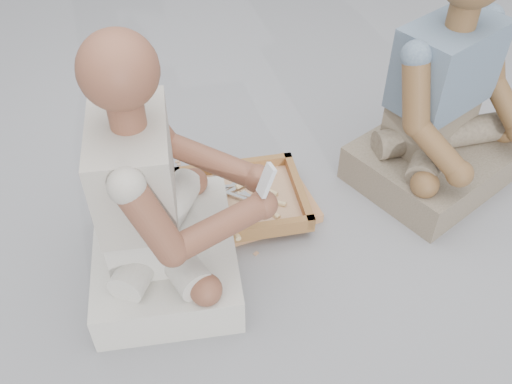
{
  "coord_description": "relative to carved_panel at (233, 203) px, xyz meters",
  "views": [
    {
      "loc": [
        -0.27,
        -1.32,
        1.71
      ],
      "look_at": [
        -0.1,
        0.14,
        0.3
      ],
      "focal_mm": 40.0,
      "sensor_mm": 36.0,
      "label": 1
    }
  ],
  "objects": [
    {
      "name": "ground",
      "position": [
        0.17,
        -0.37,
        -0.02
      ],
      "size": [
        60.0,
        60.0,
        0.0
      ],
      "primitive_type": "plane",
      "color": "gray",
      "rests_on": "ground"
    },
    {
      "name": "carved_panel",
      "position": [
        0.0,
        0.0,
        0.0
      ],
      "size": [
        0.72,
        0.57,
        0.04
      ],
      "primitive_type": "cube",
      "rotation": [
        0.0,
        0.0,
        0.25
      ],
      "color": "#A4723F",
      "rests_on": "ground"
    },
    {
      "name": "tool_tray",
      "position": [
        0.03,
        -0.03,
        0.04
      ],
      "size": [
        0.55,
        0.46,
        0.07
      ],
      "rotation": [
        0.0,
        0.0,
        0.08
      ],
      "color": "brown",
      "rests_on": "carved_panel"
    },
    {
      "name": "chisel_0",
      "position": [
        0.07,
        -0.05,
        0.06
      ],
      "size": [
        0.2,
        0.13,
        0.02
      ],
      "rotation": [
        0.0,
        0.0,
        -0.55
      ],
      "color": "silver",
      "rests_on": "tool_tray"
    },
    {
      "name": "chisel_1",
      "position": [
        -0.01,
        -0.2,
        0.06
      ],
      "size": [
        0.06,
        0.22,
        0.02
      ],
      "rotation": [
        0.0,
        0.0,
        -1.36
      ],
      "color": "silver",
      "rests_on": "tool_tray"
    },
    {
      "name": "chisel_2",
      "position": [
        0.16,
        -0.06,
        0.05
      ],
      "size": [
        0.21,
        0.11,
        0.02
      ],
      "rotation": [
        0.0,
        0.0,
        -0.46
      ],
      "color": "silver",
      "rests_on": "tool_tray"
    },
    {
      "name": "chisel_3",
      "position": [
        0.14,
        -0.1,
        0.05
      ],
      "size": [
        0.15,
        0.19,
        0.02
      ],
      "rotation": [
        0.0,
        0.0,
        -0.92
      ],
      "color": "silver",
      "rests_on": "tool_tray"
    },
    {
      "name": "chisel_4",
      "position": [
        0.08,
        0.12,
        0.05
      ],
      "size": [
        0.19,
        0.15,
        0.02
      ],
      "rotation": [
        0.0,
        0.0,
        0.66
      ],
      "color": "silver",
      "rests_on": "tool_tray"
    },
    {
      "name": "chisel_5",
      "position": [
        0.01,
        -0.13,
        0.06
      ],
      "size": [
        0.14,
        0.19,
        0.02
      ],
      "rotation": [
        0.0,
        0.0,
        -0.94
      ],
      "color": "silver",
      "rests_on": "tool_tray"
    },
    {
      "name": "chisel_6",
      "position": [
        0.05,
        0.05,
        0.06
      ],
      "size": [
        0.22,
        0.02,
        0.02
      ],
      "rotation": [
        0.0,
        0.0,
        -0.02
      ],
      "color": "silver",
      "rests_on": "tool_tray"
    },
    {
      "name": "chisel_7",
      "position": [
        -0.05,
        0.15,
        0.06
      ],
      "size": [
        0.13,
        0.2,
        0.02
      ],
      "rotation": [
        0.0,
        0.0,
        1.03
      ],
      "color": "silver",
      "rests_on": "tool_tray"
    },
    {
      "name": "chisel_8",
      "position": [
        0.03,
        0.04,
        0.06
      ],
      "size": [
        0.2,
        0.13,
        0.02
      ],
      "rotation": [
        0.0,
        0.0,
        0.56
      ],
      "color": "silver",
      "rests_on": "tool_tray"
    },
    {
      "name": "chisel_9",
      "position": [
        0.14,
        0.01,
        0.05
      ],
      "size": [
        0.19,
        0.15,
        0.02
      ],
      "rotation": [
        0.0,
        0.0,
        -0.65
      ],
      "color": "silver",
      "rests_on": "tool_tray"
    },
    {
      "name": "wood_chip_0",
      "position": [
        -0.23,
        0.32,
        -0.02
      ],
      "size": [
        0.02,
        0.02,
        0.0
      ],
      "primitive_type": "cube",
      "rotation": [
        0.0,
        0.0,
        2.96
      ],
      "color": "tan",
      "rests_on": "ground"
    },
    {
      "name": "wood_chip_1",
      "position": [
        -0.29,
        -0.08,
        -0.02
      ],
      "size": [
        0.02,
        0.02,
        0.0
      ],
      "primitive_type": "cube",
      "rotation": [
        0.0,
        0.0,
        1.42
      ],
      "color": "tan",
      "rests_on": "ground"
    },
    {
      "name": "wood_chip_2",
      "position": [
        -0.1,
        -0.07,
        -0.02
      ],
      "size": [
        0.02,
        0.02,
        0.0
      ],
      "primitive_type": "cube",
      "rotation": [
        0.0,
        0.0,
        2.16
      ],
      "color": "tan",
      "rests_on": "ground"
    },
    {
      "name": "wood_chip_3",
      "position": [
        -0.02,
        -0.3,
        -0.02
      ],
      "size": [
        0.02,
        0.02,
        0.0
      ],
      "primitive_type": "cube",
      "rotation": [
        0.0,
        0.0,
        0.92
      ],
      "color": "tan",
      "rests_on": "ground"
    },
    {
      "name": "wood_chip_4",
      "position": [
        -0.19,
        0.33,
        -0.02
      ],
      "size": [
        0.02,
        0.02,
        0.0
      ],
      "primitive_type": "cube",
      "rotation": [
        0.0,
        0.0,
        1.54
      ],
      "color": "tan",
      "rests_on": "ground"
    },
    {
      "name": "wood_chip_5",
      "position": [
        0.01,
        -0.03,
        -0.02
      ],
      "size": [
        0.02,
        0.02,
        0.0
      ],
      "primitive_type": "cube",
      "rotation": [
        0.0,
        0.0,
        1.21
      ],
      "color": "tan",
      "rests_on": "ground"
    },
    {
      "name": "wood_chip_6",
      "position": [
        -0.13,
        -0.32,
        -0.02
      ],
      "size": [
        0.02,
        0.02,
        0.0
      ],
      "primitive_type": "cube",
      "rotation": [
        0.0,
        0.0,
        0.41
      ],
      "color": "tan",
      "rests_on": "ground"
    },
    {
      "name": "wood_chip_7",
      "position": [
        -0.22,
        0.3,
        -0.02
      ],
      "size": [
        0.02,
        0.02,
        0.0
      ],
      "primitive_type": "cube",
      "rotation": [
        0.0,
        0.0,
        1.46
      ],
      "color": "tan",
      "rests_on": "ground"
    },
    {
      "name": "wood_chip_8",
      "position": [
        0.07,
        -0.27,
        -0.02
      ],
      "size": [
        0.02,
        0.02,
        0.0
      ],
      "primitive_type": "cube",
      "rotation": [
        0.0,
        0.0,
        0.67
      ],
      "color": "tan",
      "rests_on": "ground"
    },
    {
      "name": "wood_chip_9",
      "position": [
        -0.24,
        -0.0,
        -0.02
      ],
      "size": [
        0.02,
        0.02,
        0.0
      ],
      "primitive_type": "cube",
      "rotation": [
        0.0,
        0.0,
        2.17
      ],
      "color": "tan",
      "rests_on": "ground"
    },
    {
      "name": "wood_chip_10",
      "position": [
        0.02,
        -0.17,
        -0.02
      ],
      "size": [
        0.02,
        0.02,
        0.0
      ],
      "primitive_type": "cube",
      "rotation": [
        0.0,
        0.0,
        0.69
      ],
      "color": "tan",
      "rests_on": "ground"
    },
    {
      "name": "craftsman",
      "position": [
        -0.28,
        -0.31,
        0.32
      ],
      "size": [
        0.67,
        0.65,
        0.99
      ],
      "rotation": [
        0.0,
        0.0,
        -1.53
      ],
      "color": "#B9B4AB",
      "rests_on": "ground"
    },
    {
      "name": "companion",
      "position": [
        0.88,
        0.11,
        0.32
      ],
      "size": [
        0.83,
        0.79,
        1.02
      ],
      "rotation": [
        0.0,
        0.0,
        3.72
      ],
      "color": "#7B6E59",
      "rests_on": "ground"
    },
    {
      "name": "mobile_phone",
      "position": [
        0.09,
        -0.36,
        0.45
      ],
      "size": [
        0.07,
        0.06,
        0.11
      ],
      "rotation": [
        -0.35,
        0.0,
        -1.24
      ],
      "color": "silver",
      "rests_on": "craftsman"
    }
  ]
}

